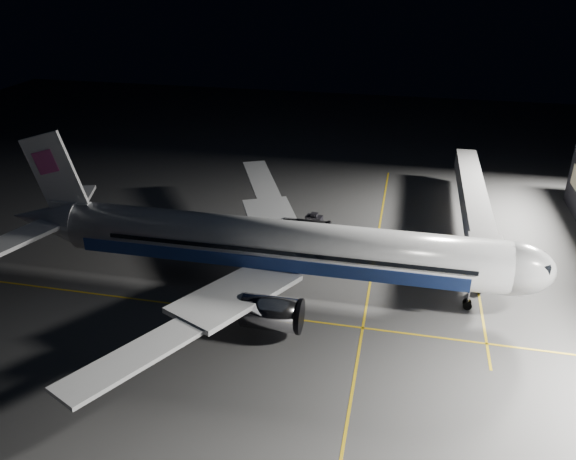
# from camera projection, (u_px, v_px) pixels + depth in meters

# --- Properties ---
(ground) EXTENTS (200.00, 200.00, 0.00)m
(ground) POSITION_uv_depth(u_px,v_px,m) (280.00, 286.00, 63.82)
(ground) COLOR #4C4C4F
(ground) RESTS_ON ground
(guide_line_main) EXTENTS (0.25, 80.00, 0.01)m
(guide_line_main) POSITION_uv_depth(u_px,v_px,m) (368.00, 296.00, 61.90)
(guide_line_main) COLOR gold
(guide_line_main) RESTS_ON ground
(guide_line_cross) EXTENTS (70.00, 0.25, 0.01)m
(guide_line_cross) POSITION_uv_depth(u_px,v_px,m) (267.00, 316.00, 58.55)
(guide_line_cross) COLOR gold
(guide_line_cross) RESTS_ON ground
(guide_line_side) EXTENTS (0.25, 40.00, 0.01)m
(guide_line_side) POSITION_uv_depth(u_px,v_px,m) (474.00, 264.00, 68.36)
(guide_line_side) COLOR gold
(guide_line_side) RESTS_ON ground
(airliner) EXTENTS (61.48, 54.22, 16.64)m
(airliner) POSITION_uv_depth(u_px,v_px,m) (270.00, 245.00, 61.75)
(airliner) COLOR silver
(airliner) RESTS_ON ground
(jet_bridge) EXTENTS (3.60, 34.40, 6.30)m
(jet_bridge) POSITION_uv_depth(u_px,v_px,m) (474.00, 204.00, 73.41)
(jet_bridge) COLOR #B2B2B7
(jet_bridge) RESTS_ON ground
(baggage_tug) EXTENTS (2.49, 2.12, 1.63)m
(baggage_tug) POSITION_uv_depth(u_px,v_px,m) (314.00, 219.00, 78.20)
(baggage_tug) COLOR black
(baggage_tug) RESTS_ON ground
(safety_cone_a) EXTENTS (0.35, 0.35, 0.53)m
(safety_cone_a) POSITION_uv_depth(u_px,v_px,m) (309.00, 259.00, 68.96)
(safety_cone_a) COLOR #E84509
(safety_cone_a) RESTS_ON ground
(safety_cone_b) EXTENTS (0.41, 0.41, 0.61)m
(safety_cone_b) POSITION_uv_depth(u_px,v_px,m) (279.00, 246.00, 71.90)
(safety_cone_b) COLOR #E84509
(safety_cone_b) RESTS_ON ground
(safety_cone_c) EXTENTS (0.34, 0.34, 0.52)m
(safety_cone_c) POSITION_uv_depth(u_px,v_px,m) (317.00, 232.00, 75.60)
(safety_cone_c) COLOR #E84509
(safety_cone_c) RESTS_ON ground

